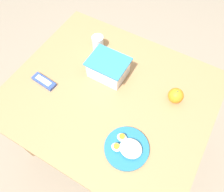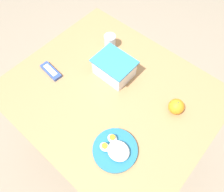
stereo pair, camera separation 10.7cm
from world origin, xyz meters
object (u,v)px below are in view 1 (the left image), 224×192
candy_bar (44,81)px  drinking_glass (98,43)px  rice_plate (127,148)px  food_container (108,69)px  orange_fruit (176,96)px

candy_bar → drinking_glass: bearing=71.5°
rice_plate → food_container: bearing=131.6°
drinking_glass → candy_bar: bearing=-108.5°
food_container → drinking_glass: size_ratio=2.40×
drinking_glass → food_container: bearing=-41.8°
drinking_glass → orange_fruit: bearing=-11.6°
orange_fruit → candy_bar: (-0.63, -0.25, -0.03)m
food_container → rice_plate: size_ratio=1.00×
orange_fruit → rice_plate: size_ratio=0.38×
food_container → candy_bar: 0.35m
rice_plate → drinking_glass: drinking_glass is taller
candy_bar → drinking_glass: (0.12, 0.35, 0.03)m
food_container → candy_bar: food_container is taller
rice_plate → candy_bar: 0.56m
rice_plate → candy_bar: rice_plate is taller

